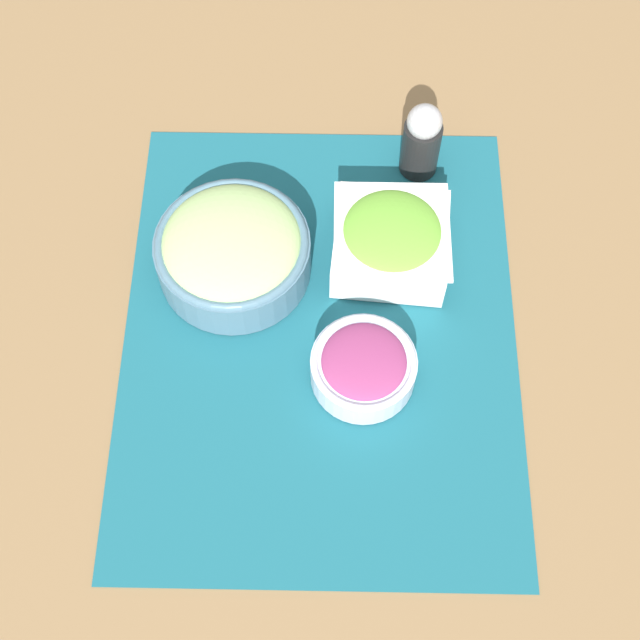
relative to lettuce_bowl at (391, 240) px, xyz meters
The scene contains 6 objects.
ground_plane 0.14m from the lettuce_bowl, 37.69° to the right, with size 3.00×3.00×0.00m, color olive.
placemat 0.14m from the lettuce_bowl, 37.69° to the right, with size 0.57×0.44×0.00m.
lettuce_bowl is the anchor object (origin of this frame).
onion_bowl 0.16m from the lettuce_bowl, 11.58° to the right, with size 0.12×0.12×0.05m.
cucumber_bowl 0.18m from the lettuce_bowl, 83.47° to the right, with size 0.18×0.18×0.08m.
pepper_shaker 0.14m from the lettuce_bowl, 163.64° to the left, with size 0.05×0.05×0.11m.
Camera 1 is at (0.45, 0.01, 0.91)m, focal length 50.00 mm.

